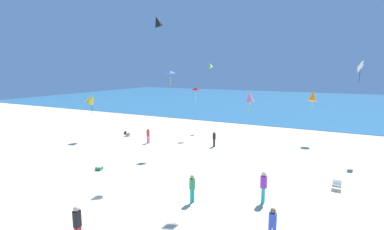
{
  "coord_description": "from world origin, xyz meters",
  "views": [
    {
      "loc": [
        9.58,
        -9.99,
        6.92
      ],
      "look_at": [
        0.0,
        8.82,
        3.57
      ],
      "focal_mm": 26.49,
      "sensor_mm": 36.0,
      "label": 1
    }
  ],
  "objects": [
    {
      "name": "ground_plane",
      "position": [
        0.0,
        10.0,
        0.0
      ],
      "size": [
        120.0,
        120.0,
        0.0
      ],
      "primitive_type": "plane",
      "color": "beige"
    },
    {
      "name": "ocean_water",
      "position": [
        0.0,
        55.15,
        0.03
      ],
      "size": [
        120.0,
        60.0,
        0.05
      ],
      "primitive_type": "cube",
      "color": "teal",
      "rests_on": "ground_plane"
    },
    {
      "name": "beach_chair_near_camera",
      "position": [
        10.01,
        7.84,
        0.28
      ],
      "size": [
        0.53,
        0.69,
        0.6
      ],
      "rotation": [
        0.0,
        0.0,
        4.64
      ],
      "color": "white",
      "rests_on": "ground_plane"
    },
    {
      "name": "beach_chair_far_left",
      "position": [
        -9.94,
        13.01,
        0.27
      ],
      "size": [
        0.8,
        0.83,
        0.54
      ],
      "rotation": [
        0.0,
        0.0,
        1.01
      ],
      "color": "black",
      "rests_on": "ground_plane"
    },
    {
      "name": "cooler_box",
      "position": [
        -4.85,
        3.99,
        0.14
      ],
      "size": [
        0.52,
        0.5,
        0.27
      ],
      "rotation": [
        0.0,
        0.0,
        3.41
      ],
      "color": "#339956",
      "rests_on": "ground_plane"
    },
    {
      "name": "person_0",
      "position": [
        7.7,
        0.74,
        0.9
      ],
      "size": [
        0.31,
        0.31,
        1.56
      ],
      "rotation": [
        0.0,
        0.0,
        1.56
      ],
      "color": "blue",
      "rests_on": "ground_plane"
    },
    {
      "name": "person_1",
      "position": [
        6.56,
        4.16,
        1.0
      ],
      "size": [
        0.35,
        0.35,
        1.73
      ],
      "rotation": [
        0.0,
        0.0,
        0.03
      ],
      "color": "#19ADB2",
      "rests_on": "ground_plane"
    },
    {
      "name": "person_2",
      "position": [
        -0.03,
        13.33,
        0.8
      ],
      "size": [
        0.39,
        0.39,
        1.39
      ],
      "rotation": [
        0.0,
        0.0,
        0.82
      ],
      "color": "black",
      "rests_on": "ground_plane"
    },
    {
      "name": "person_3",
      "position": [
        3.22,
        2.52,
        0.89
      ],
      "size": [
        0.33,
        0.33,
        1.54
      ],
      "rotation": [
        0.0,
        0.0,
        6.18
      ],
      "color": "#19ADB2",
      "rests_on": "ground_plane"
    },
    {
      "name": "person_5",
      "position": [
        -6.13,
        11.61,
        0.81
      ],
      "size": [
        0.34,
        0.34,
        1.4
      ],
      "rotation": [
        0.0,
        0.0,
        4.98
      ],
      "color": "#D8599E",
      "rests_on": "ground_plane"
    },
    {
      "name": "person_6",
      "position": [
        0.87,
        -2.84,
        0.98
      ],
      "size": [
        0.38,
        0.38,
        1.69
      ],
      "rotation": [
        0.0,
        0.0,
        4.84
      ],
      "color": "red",
      "rests_on": "ground_plane"
    },
    {
      "name": "kite_white",
      "position": [
        11.14,
        15.85,
        7.18
      ],
      "size": [
        0.43,
        0.93,
        1.76
      ],
      "rotation": [
        0.0,
        0.0,
        3.96
      ],
      "color": "white"
    },
    {
      "name": "kite_black",
      "position": [
        -1.3,
        6.33,
        10.11
      ],
      "size": [
        0.95,
        0.93,
        1.29
      ],
      "rotation": [
        0.0,
        0.0,
        2.28
      ],
      "color": "black"
    },
    {
      "name": "kite_blue",
      "position": [
        -2.73,
        10.23,
        6.76
      ],
      "size": [
        0.79,
        0.75,
        1.22
      ],
      "rotation": [
        0.0,
        0.0,
        0.62
      ],
      "color": "blue"
    },
    {
      "name": "kite_pink",
      "position": [
        6.23,
        2.11,
        5.77
      ],
      "size": [
        0.48,
        0.44,
        1.05
      ],
      "rotation": [
        0.0,
        0.0,
        4.86
      ],
      "color": "pink"
    },
    {
      "name": "kite_red",
      "position": [
        -3.13,
        15.85,
        5.05
      ],
      "size": [
        0.82,
        0.81,
        1.62
      ],
      "rotation": [
        0.0,
        0.0,
        3.88
      ],
      "color": "red"
    },
    {
      "name": "kite_yellow",
      "position": [
        -11.89,
        10.28,
        4.11
      ],
      "size": [
        1.37,
        1.12,
        2.14
      ],
      "rotation": [
        0.0,
        0.0,
        1.89
      ],
      "color": "yellow"
    },
    {
      "name": "kite_lime",
      "position": [
        -3.66,
        20.7,
        7.47
      ],
      "size": [
        0.77,
        0.64,
        1.19
      ],
      "rotation": [
        0.0,
        0.0,
        4.38
      ],
      "color": "#99DB33"
    },
    {
      "name": "kite_orange",
      "position": [
        7.65,
        18.99,
        4.52
      ],
      "size": [
        0.96,
        1.13,
        1.81
      ],
      "rotation": [
        0.0,
        0.0,
        2.98
      ],
      "color": "orange"
    }
  ]
}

